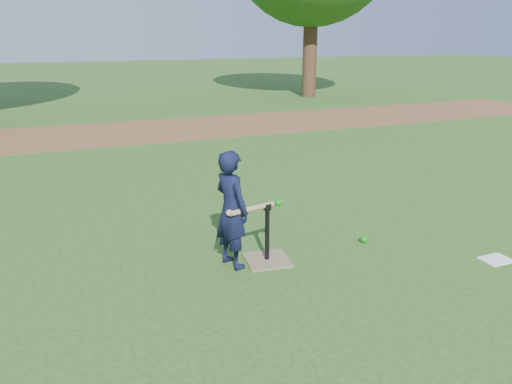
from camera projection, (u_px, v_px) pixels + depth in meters
name	position (u px, v px, depth m)	size (l,w,h in m)	color
ground	(295.00, 252.00, 5.31)	(80.00, 80.00, 0.00)	#285116
dirt_strip	(156.00, 130.00, 11.93)	(24.00, 3.00, 0.01)	brown
child	(231.00, 210.00, 4.83)	(0.43, 0.28, 1.18)	black
wiffle_ball_ground	(364.00, 239.00, 5.53)	(0.08, 0.08, 0.08)	#0C8C13
clipboard	(496.00, 260.00, 5.11)	(0.30, 0.23, 0.01)	white
batting_tee	(267.00, 251.00, 5.06)	(0.48, 0.48, 0.61)	#7D6F4F
swing_action	(259.00, 207.00, 4.85)	(0.63, 0.19, 0.09)	tan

